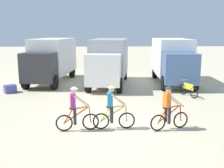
% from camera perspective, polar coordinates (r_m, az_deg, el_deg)
% --- Properties ---
extents(ground_plane, '(120.00, 120.00, 0.00)m').
position_cam_1_polar(ground_plane, '(11.42, 0.31, -8.95)').
color(ground_plane, beige).
extents(box_truck_white_box, '(3.24, 7.00, 3.35)m').
position_cam_1_polar(box_truck_white_box, '(21.46, -12.66, 5.38)').
color(box_truck_white_box, white).
rests_on(box_truck_white_box, ground).
extents(box_truck_grey_hauler, '(3.34, 7.02, 3.35)m').
position_cam_1_polar(box_truck_grey_hauler, '(19.87, -0.64, 5.21)').
color(box_truck_grey_hauler, '#9E9EA3').
rests_on(box_truck_grey_hauler, ground).
extents(box_truck_avon_van, '(2.81, 6.89, 3.35)m').
position_cam_1_polar(box_truck_avon_van, '(20.97, 12.69, 5.25)').
color(box_truck_avon_van, white).
rests_on(box_truck_avon_van, ground).
extents(cyclist_orange_shirt, '(1.72, 0.52, 1.82)m').
position_cam_1_polar(cyclist_orange_shirt, '(10.79, -7.69, -5.53)').
color(cyclist_orange_shirt, black).
rests_on(cyclist_orange_shirt, ground).
extents(cyclist_cowboy_hat, '(1.73, 0.52, 1.82)m').
position_cam_1_polar(cyclist_cowboy_hat, '(10.88, 0.10, -5.29)').
color(cyclist_cowboy_hat, black).
rests_on(cyclist_cowboy_hat, ground).
extents(cyclist_near_camera, '(1.67, 0.68, 1.82)m').
position_cam_1_polar(cyclist_near_camera, '(11.04, 11.91, -5.29)').
color(cyclist_near_camera, black).
rests_on(cyclist_near_camera, ground).
extents(bicycle_spare, '(0.73, 1.64, 0.97)m').
position_cam_1_polar(bicycle_spare, '(17.03, 15.85, -1.25)').
color(bicycle_spare, black).
rests_on(bicycle_spare, ground).
extents(supply_crate, '(0.91, 0.86, 0.52)m').
position_cam_1_polar(supply_crate, '(18.61, -20.77, -0.96)').
color(supply_crate, '#4C5199').
rests_on(supply_crate, ground).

